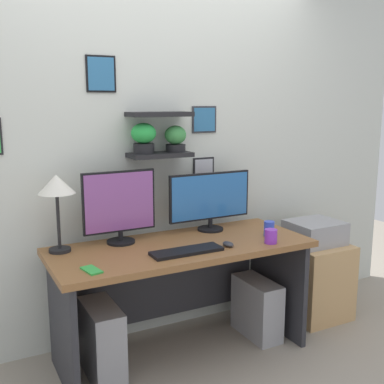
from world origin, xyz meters
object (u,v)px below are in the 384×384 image
computer_mouse (228,244)px  cell_phone (91,270)px  computer_tower_left (102,342)px  computer_tower_right (257,308)px  monitor_left (119,206)px  drawer_cabinet (312,279)px  keyboard (187,251)px  monitor_right (210,199)px  desk (178,273)px  pen_cup (269,229)px  desk_lamp (57,189)px  printer (315,232)px  coffee_mug (271,236)px

computer_mouse → cell_phone: 0.87m
computer_tower_left → computer_tower_right: 1.13m
monitor_left → drawer_cabinet: size_ratio=0.82×
keyboard → drawer_cabinet: size_ratio=0.76×
monitor_right → desk: bearing=-153.7°
pen_cup → computer_tower_left: size_ratio=0.22×
cell_phone → drawer_cabinet: bearing=-2.0°
desk → desk_lamp: bearing=167.8°
cell_phone → drawer_cabinet: (1.80, 0.27, -0.47)m
computer_mouse → printer: 0.96m
drawer_cabinet → computer_tower_left: size_ratio=1.26×
cell_phone → coffee_mug: size_ratio=1.56×
desk → printer: 1.17m
monitor_left → coffee_mug: size_ratio=5.23×
computer_mouse → cell_phone: (-0.87, -0.03, -0.01)m
keyboard → pen_cup: pen_cup is taller
computer_tower_left → printer: bearing=3.0°
monitor_right → drawer_cabinet: (0.83, -0.15, -0.68)m
pen_cup → drawer_cabinet: bearing=16.8°
desk_lamp → cell_phone: 0.56m
coffee_mug → printer: coffee_mug is taller
desk → computer_tower_left: (-0.54, -0.08, -0.31)m
monitor_left → computer_tower_left: monitor_left is taller
drawer_cabinet → coffee_mug: bearing=-154.7°
coffee_mug → pen_cup: bearing=57.3°
monitor_right → drawer_cabinet: 1.09m
desk → coffee_mug: bearing=-29.5°
monitor_left → computer_mouse: monitor_left is taller
computer_mouse → computer_tower_right: bearing=24.8°
desk_lamp → drawer_cabinet: 2.06m
monitor_right → computer_tower_left: (-0.87, -0.24, -0.74)m
coffee_mug → computer_tower_left: (-1.06, 0.22, -0.57)m
coffee_mug → computer_tower_right: size_ratio=0.22×
computer_mouse → printer: computer_mouse is taller
desk_lamp → computer_tower_right: (1.30, -0.22, -0.93)m
monitor_right → coffee_mug: 0.52m
monitor_left → desk: bearing=-26.3°
cell_phone → computer_tower_right: 1.35m
cell_phone → printer: (1.80, 0.27, -0.09)m
desk → keyboard: 0.31m
cell_phone → pen_cup: size_ratio=1.40×
computer_tower_left → computer_mouse: bearing=-10.9°
monitor_right → pen_cup: (0.28, -0.32, -0.17)m
cell_phone → pen_cup: bearing=-5.9°
monitor_left → cell_phone: bearing=-126.2°
monitor_right → monitor_left: bearing=-180.0°
computer_mouse → monitor_right: bearing=76.9°
monitor_left → pen_cup: 1.00m
desk → monitor_left: (-0.33, 0.16, 0.45)m
monitor_right → coffee_mug: bearing=-67.6°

